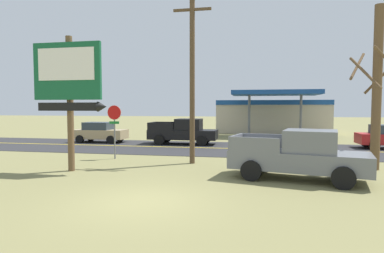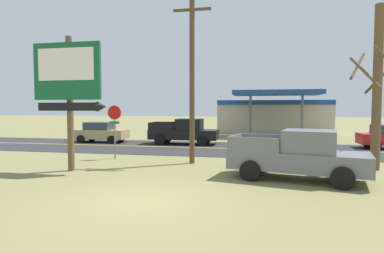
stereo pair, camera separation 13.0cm
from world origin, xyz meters
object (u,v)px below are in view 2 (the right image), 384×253
(bare_tree, at_px, (377,85))
(motel_sign, at_px, (69,82))
(gas_station, at_px, (273,115))
(pickup_black_on_road, at_px, (185,132))
(utility_pole, at_px, (192,68))
(stop_sign, at_px, (115,122))
(pickup_grey_parked_on_lawn, at_px, (299,155))
(car_tan_near_lane, at_px, (101,132))

(bare_tree, bearing_deg, motel_sign, -167.21)
(gas_station, xyz_separation_m, pickup_black_on_road, (-7.19, -13.38, -0.98))
(bare_tree, height_order, gas_station, bare_tree)
(motel_sign, bearing_deg, utility_pole, 32.26)
(stop_sign, xyz_separation_m, pickup_grey_parked_on_lawn, (9.28, -3.40, -1.06))
(pickup_grey_parked_on_lawn, relative_size, car_tan_near_lane, 1.31)
(bare_tree, xyz_separation_m, pickup_grey_parked_on_lawn, (-3.63, -2.78, -2.85))
(pickup_grey_parked_on_lawn, bearing_deg, motel_sign, -178.56)
(utility_pole, height_order, pickup_grey_parked_on_lawn, utility_pole)
(motel_sign, relative_size, gas_station, 0.50)
(bare_tree, relative_size, gas_station, 0.62)
(pickup_grey_parked_on_lawn, bearing_deg, gas_station, 89.68)
(pickup_black_on_road, bearing_deg, bare_tree, -37.49)
(utility_pole, bearing_deg, bare_tree, -0.32)
(gas_station, relative_size, pickup_grey_parked_on_lawn, 2.18)
(pickup_black_on_road, bearing_deg, stop_sign, -106.37)
(pickup_grey_parked_on_lawn, height_order, car_tan_near_lane, pickup_grey_parked_on_lawn)
(stop_sign, bearing_deg, utility_pole, -7.26)
(utility_pole, xyz_separation_m, car_tan_near_lane, (-9.18, 8.14, -3.97))
(bare_tree, xyz_separation_m, car_tan_near_lane, (-17.63, 8.19, -2.99))
(utility_pole, relative_size, bare_tree, 1.21)
(utility_pole, bearing_deg, pickup_black_on_road, 105.27)
(utility_pole, distance_m, pickup_grey_parked_on_lawn, 6.79)
(utility_pole, xyz_separation_m, pickup_grey_parked_on_lawn, (4.83, -2.83, -3.84))
(gas_station, xyz_separation_m, pickup_grey_parked_on_lawn, (-0.13, -24.36, -0.98))
(pickup_black_on_road, bearing_deg, car_tan_near_lane, 180.00)
(stop_sign, xyz_separation_m, utility_pole, (4.45, -0.57, 2.78))
(stop_sign, relative_size, utility_pole, 0.33)
(stop_sign, bearing_deg, bare_tree, -2.72)
(stop_sign, distance_m, pickup_grey_parked_on_lawn, 9.94)
(gas_station, bearing_deg, stop_sign, -114.19)
(utility_pole, bearing_deg, car_tan_near_lane, 138.42)
(motel_sign, distance_m, gas_station, 26.57)
(motel_sign, bearing_deg, bare_tree, 12.79)
(car_tan_near_lane, bearing_deg, bare_tree, -24.91)
(bare_tree, height_order, pickup_black_on_road, bare_tree)
(pickup_grey_parked_on_lawn, bearing_deg, utility_pole, 149.65)
(gas_station, bearing_deg, motel_sign, -111.79)
(motel_sign, relative_size, stop_sign, 2.01)
(motel_sign, distance_m, pickup_grey_parked_on_lawn, 10.15)
(utility_pole, xyz_separation_m, pickup_black_on_road, (-2.22, 8.14, -3.84))
(gas_station, bearing_deg, bare_tree, -80.81)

